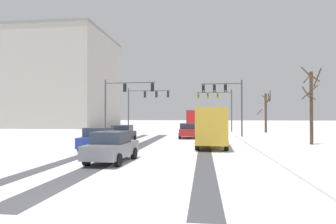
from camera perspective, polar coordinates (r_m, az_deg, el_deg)
The scene contains 18 objects.
ground_plane at distance 8.95m, azimuth -15.91°, elevation -16.51°, with size 300.00×300.00×0.00m, color white.
wheel_track_left_lane at distance 21.69m, azimuth 7.24°, elevation -7.19°, with size 0.91×29.98×0.01m, color #4C4C51.
wheel_track_right_lane at distance 22.91m, azimuth -11.83°, elevation -6.84°, with size 0.84×29.98×0.01m, color #4C4C51.
wheel_track_center at distance 22.29m, azimuth -6.32°, elevation -7.02°, with size 1.17×29.98×0.01m, color #4C4C51.
sidewalk_kerb_right at distance 21.11m, azimuth 22.78°, elevation -7.17°, with size 4.00×29.98×0.12m, color white.
traffic_signal_near_left at distance 32.42m, azimuth -9.03°, elevation 3.13°, with size 5.81×0.59×6.50m.
traffic_signal_far_right at distance 45.27m, azimuth 9.76°, elevation 2.20°, with size 5.45×0.38×6.50m.
traffic_signal_far_left at distance 42.07m, azimuth -4.56°, elevation 2.45°, with size 6.28×0.46×6.50m.
traffic_signal_near_right at distance 33.34m, azimuth 11.31°, elevation 3.21°, with size 4.62×0.39×6.50m.
car_red_lead at distance 31.63m, azimuth 3.85°, elevation -3.70°, with size 1.98×4.17×1.62m.
car_black_second at distance 25.81m, azimuth -8.96°, elevation -4.35°, with size 1.99×4.18×1.62m.
car_blue_third at distance 20.78m, azimuth -13.50°, elevation -5.21°, with size 1.87×4.12×1.62m.
car_grey_fourth at distance 15.49m, azimuth -11.06°, elevation -6.74°, with size 2.02×4.19×1.62m.
bus_oncoming at distance 53.02m, azimuth 5.57°, elevation -1.25°, with size 3.01×11.09×3.38m.
box_truck_delivery at distance 22.83m, azimuth 8.64°, elevation -2.77°, with size 2.48×7.46×3.02m.
bare_tree_sidewalk_mid at distance 27.39m, azimuth 26.48°, elevation 1.63°, with size 1.60×1.61×6.66m.
bare_tree_sidewalk_far at distance 44.58m, azimuth 18.80°, elevation 0.26°, with size 2.11×2.09×6.14m.
office_building_far_left_block at distance 68.52m, azimuth -20.77°, elevation 5.71°, with size 22.21×21.39×20.22m.
Camera 1 is at (3.36, -7.93, 2.43)m, focal length 30.81 mm.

